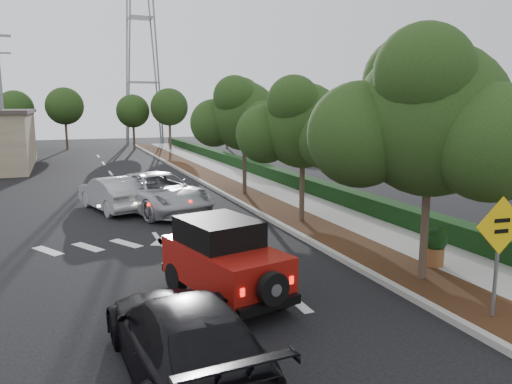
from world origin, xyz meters
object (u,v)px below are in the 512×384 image
red_jeep (221,258)px  silver_suv_ahead (158,193)px  speed_hump_sign (499,241)px  black_suv_oncoming (184,336)px

red_jeep → silver_suv_ahead: bearing=74.5°
red_jeep → speed_hump_sign: bearing=-48.0°
black_suv_oncoming → silver_suv_ahead: bearing=-102.3°
black_suv_oncoming → speed_hump_sign: size_ratio=1.91×
speed_hump_sign → red_jeep: bearing=150.3°
silver_suv_ahead → black_suv_oncoming: bearing=-115.7°
red_jeep → silver_suv_ahead: size_ratio=0.65×
black_suv_oncoming → speed_hump_sign: 6.64m
red_jeep → black_suv_oncoming: size_ratio=0.79×
red_jeep → speed_hump_sign: 6.04m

